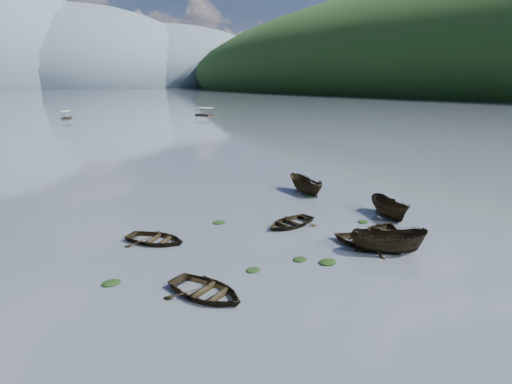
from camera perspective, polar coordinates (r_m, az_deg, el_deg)
ground_plane at (r=25.02m, az=15.13°, el=-10.68°), size 2400.00×2400.00×0.00m
right_hill_far at (r=531.78m, az=32.25°, el=12.02°), size 520.00×1200.00×190.00m
haze_mtn_c at (r=928.29m, az=-23.27°, el=13.62°), size 520.00×520.00×260.00m
haze_mtn_d at (r=975.00m, az=-12.50°, el=14.51°), size 520.00×520.00×220.00m
rowboat_0 at (r=21.74m, az=-7.11°, el=-14.46°), size 4.72×5.42×0.94m
rowboat_2 at (r=27.85m, az=18.27°, el=-8.18°), size 5.00×4.38×1.88m
rowboat_3 at (r=28.57m, az=15.56°, el=-7.34°), size 5.26×5.91×1.01m
rowboat_4 at (r=30.13m, az=17.33°, el=-6.27°), size 5.96×5.17×1.03m
rowboat_5 at (r=34.91m, az=18.48°, el=-3.37°), size 3.19×5.04×1.82m
rowboat_6 at (r=28.87m, az=-14.11°, el=-6.99°), size 5.13×5.34×0.90m
rowboat_7 at (r=31.25m, az=4.85°, el=-4.80°), size 4.81×3.79×0.90m
rowboat_8 at (r=40.35m, az=6.99°, el=-0.16°), size 2.26×5.01×1.88m
weed_clump_0 at (r=25.56m, az=6.34°, el=-9.62°), size 0.94×0.77×0.21m
weed_clump_1 at (r=24.08m, az=-0.42°, el=-11.18°), size 0.90×0.72×0.20m
weed_clump_2 at (r=25.40m, az=10.22°, el=-9.96°), size 1.15×0.92×0.25m
weed_clump_3 at (r=32.97m, az=15.05°, el=-4.20°), size 0.90×0.76×0.20m
weed_clump_4 at (r=29.67m, az=20.17°, el=-6.88°), size 1.08×0.86×0.22m
weed_clump_5 at (r=24.05m, az=-19.96°, el=-12.22°), size 1.03×0.83×0.22m
weed_clump_6 at (r=31.83m, az=-5.30°, el=-4.42°), size 1.02×0.85×0.21m
weed_clump_7 at (r=39.28m, az=7.77°, el=-0.62°), size 1.02×0.82×0.22m
pontoon_centre at (r=135.35m, az=-25.40°, el=9.45°), size 3.85×6.12×2.18m
pontoon_right at (r=134.92m, az=-7.37°, el=10.78°), size 4.45×6.93×2.46m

